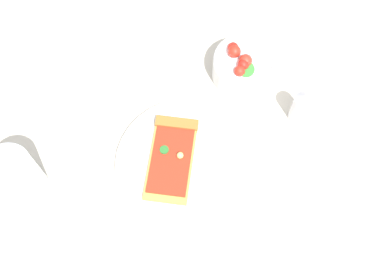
{
  "coord_description": "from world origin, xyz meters",
  "views": [
    {
      "loc": [
        0.29,
        -0.16,
        0.82
      ],
      "look_at": [
        -0.02,
        0.06,
        0.03
      ],
      "focal_mm": 45.24,
      "sensor_mm": 36.0,
      "label": 1
    }
  ],
  "objects": [
    {
      "name": "pepper_shaker",
      "position": [
        0.06,
        0.24,
        0.04
      ],
      "size": [
        0.03,
        0.03,
        0.08
      ],
      "color": "silver",
      "rests_on": "ground_plane"
    },
    {
      "name": "ground_plane",
      "position": [
        0.0,
        0.0,
        0.0
      ],
      "size": [
        2.4,
        2.4,
        0.0
      ],
      "primitive_type": "plane",
      "color": "beige",
      "rests_on": "ground"
    },
    {
      "name": "plate",
      "position": [
        0.03,
        0.02,
        0.01
      ],
      "size": [
        0.26,
        0.26,
        0.01
      ],
      "primitive_type": "cylinder",
      "color": "white",
      "rests_on": "ground_plane"
    },
    {
      "name": "soda_glass",
      "position": [
        -0.1,
        -0.24,
        0.06
      ],
      "size": [
        0.08,
        0.08,
        0.12
      ],
      "color": "silver",
      "rests_on": "ground_plane"
    },
    {
      "name": "salad_bowl",
      "position": [
        -0.07,
        0.21,
        0.03
      ],
      "size": [
        0.12,
        0.12,
        0.08
      ],
      "color": "white",
      "rests_on": "ground_plane"
    },
    {
      "name": "pizza_slice_main",
      "position": [
        0.0,
        0.0,
        0.02
      ],
      "size": [
        0.17,
        0.16,
        0.02
      ],
      "color": "gold",
      "rests_on": "plate"
    }
  ]
}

